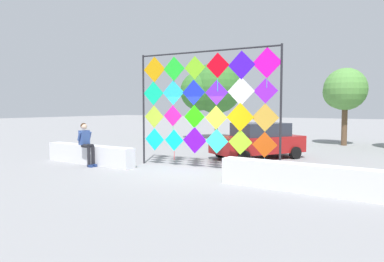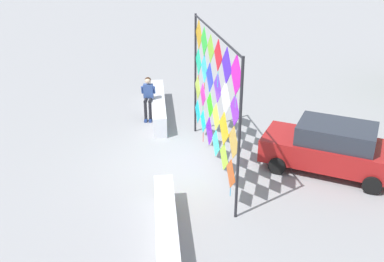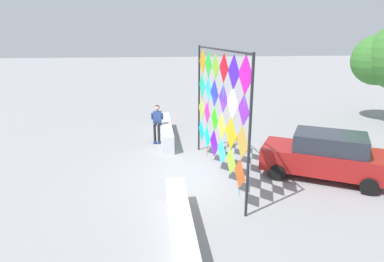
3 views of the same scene
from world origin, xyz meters
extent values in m
plane|color=gray|center=(0.00, 0.00, 0.00)|extent=(120.00, 120.00, 0.00)
cube|color=silver|center=(-3.95, -0.57, 0.36)|extent=(4.22, 0.48, 0.71)
cube|color=silver|center=(3.95, -0.57, 0.36)|extent=(4.22, 0.48, 0.71)
cylinder|color=#232328|center=(-2.34, 0.68, 2.03)|extent=(0.07, 0.07, 4.07)
cylinder|color=#232328|center=(2.82, 1.17, 2.03)|extent=(0.07, 0.07, 4.07)
cylinder|color=#232328|center=(0.24, 0.92, 4.02)|extent=(5.16, 0.55, 0.06)
cube|color=#0ED4F0|center=(-1.84, 0.71, 0.94)|extent=(0.83, 0.09, 0.83)
cube|color=#0BE0DD|center=(-1.00, 0.79, 0.94)|extent=(0.78, 0.09, 0.78)
cylinder|color=red|center=(-1.00, 0.80, 0.39)|extent=(0.02, 0.02, 0.33)
cube|color=#660CF2|center=(-0.17, 0.88, 0.97)|extent=(0.93, 0.10, 0.93)
cube|color=#31F4DA|center=(0.67, 0.96, 0.98)|extent=(0.84, 0.09, 0.84)
cube|color=#A8F529|center=(1.50, 1.06, 0.99)|extent=(0.82, 0.09, 0.82)
cube|color=#D74D10|center=(2.33, 1.10, 0.95)|extent=(0.82, 0.09, 0.82)
cylinder|color=#16A6E5|center=(2.33, 1.11, 0.41)|extent=(0.02, 0.02, 0.24)
cube|color=#ABCC31|center=(-1.85, 0.70, 1.78)|extent=(0.83, 0.09, 0.83)
cube|color=#CD1994|center=(-1.04, 0.78, 1.82)|extent=(0.76, 0.08, 0.76)
cylinder|color=#16E557|center=(-1.05, 0.79, 1.26)|extent=(0.02, 0.02, 0.37)
cube|color=#26F40B|center=(-0.19, 0.89, 1.80)|extent=(0.80, 0.09, 0.80)
cube|color=#D7F936|center=(0.65, 0.95, 1.78)|extent=(0.81, 0.09, 0.81)
cylinder|color=#3A16E5|center=(0.65, 0.96, 1.15)|extent=(0.02, 0.02, 0.45)
cube|color=#EEB70A|center=(1.50, 1.03, 1.81)|extent=(0.95, 0.10, 0.95)
cube|color=gold|center=(2.32, 1.14, 1.81)|extent=(0.89, 0.10, 0.90)
cube|color=#0FD594|center=(-1.89, 0.73, 2.64)|extent=(0.88, 0.10, 0.88)
cylinder|color=#E5165A|center=(-1.90, 0.74, 2.05)|extent=(0.02, 0.02, 0.30)
cube|color=#25C9F8|center=(-1.05, 0.82, 2.65)|extent=(0.88, 0.10, 0.88)
cylinder|color=#E54416|center=(-1.05, 0.83, 2.02)|extent=(0.02, 0.02, 0.38)
cube|color=#192DDC|center=(-0.21, 0.87, 2.64)|extent=(0.88, 0.10, 0.88)
cube|color=#6B25DE|center=(0.65, 0.98, 2.62)|extent=(0.84, 0.09, 0.85)
cube|color=white|center=(1.51, 1.05, 2.65)|extent=(0.93, 0.10, 0.93)
cylinder|color=#16E5A3|center=(1.51, 1.06, 1.92)|extent=(0.02, 0.02, 0.51)
cube|color=#8C1EEB|center=(2.32, 1.14, 2.65)|extent=(0.79, 0.09, 0.80)
cube|color=orange|center=(-1.84, 0.73, 3.51)|extent=(0.94, 0.10, 0.94)
cube|color=green|center=(-0.99, 0.79, 3.49)|extent=(0.86, 0.09, 0.87)
cube|color=#78CC21|center=(-0.17, 0.88, 3.49)|extent=(0.80, 0.09, 0.80)
cube|color=red|center=(0.69, 0.96, 3.52)|extent=(0.85, 0.09, 0.85)
cylinder|color=#16E5D6|center=(0.69, 0.97, 2.88)|extent=(0.02, 0.02, 0.44)
cube|color=#3E11D7|center=(1.53, 1.05, 3.49)|extent=(0.93, 0.10, 0.93)
cylinder|color=#B7E516|center=(1.53, 1.06, 2.84)|extent=(0.02, 0.02, 0.36)
cube|color=#E40DB9|center=(2.36, 1.13, 3.52)|extent=(0.97, 0.10, 0.97)
cylinder|color=#16E540|center=(2.36, 1.14, 2.88)|extent=(0.02, 0.02, 0.30)
cylinder|color=black|center=(-3.41, -1.06, 0.36)|extent=(0.11, 0.11, 0.71)
cylinder|color=black|center=(-3.60, -1.03, 0.74)|extent=(0.40, 0.17, 0.13)
cube|color=navy|center=(-3.35, -1.06, 0.04)|extent=(0.25, 0.13, 0.09)
cylinder|color=black|center=(-3.39, -0.89, 0.36)|extent=(0.11, 0.11, 0.71)
cylinder|color=black|center=(-3.58, -0.87, 0.74)|extent=(0.40, 0.17, 0.13)
cube|color=navy|center=(-3.33, -0.89, 0.04)|extent=(0.25, 0.13, 0.09)
cube|color=#334C8C|center=(-3.79, -0.93, 1.03)|extent=(0.24, 0.38, 0.52)
sphere|color=#DBB293|center=(-3.79, -0.93, 1.43)|extent=(0.22, 0.22, 0.22)
sphere|color=#382314|center=(-3.81, -0.93, 1.45)|extent=(0.22, 0.22, 0.22)
cylinder|color=#334C8C|center=(-3.79, -1.15, 1.08)|extent=(0.19, 0.10, 0.31)
cylinder|color=#334C8C|center=(-3.74, -0.71, 1.08)|extent=(0.19, 0.10, 0.31)
cube|color=maroon|center=(0.74, 4.28, 0.59)|extent=(3.29, 4.11, 0.68)
cube|color=#282D38|center=(0.81, 4.40, 1.20)|extent=(2.30, 2.56, 0.54)
cylinder|color=black|center=(0.81, 2.76, 0.25)|extent=(0.42, 0.54, 0.51)
cylinder|color=black|center=(-0.60, 3.56, 0.25)|extent=(0.42, 0.54, 0.51)
cylinder|color=black|center=(2.09, 5.00, 0.25)|extent=(0.42, 0.54, 0.51)
cylinder|color=black|center=(0.67, 5.81, 0.25)|extent=(0.42, 0.54, 0.51)
camera|label=1|loc=(6.63, -9.51, 2.14)|focal=33.41mm
camera|label=2|loc=(11.77, -0.73, 6.52)|focal=41.44mm
camera|label=3|loc=(10.09, -1.07, 4.44)|focal=30.96mm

